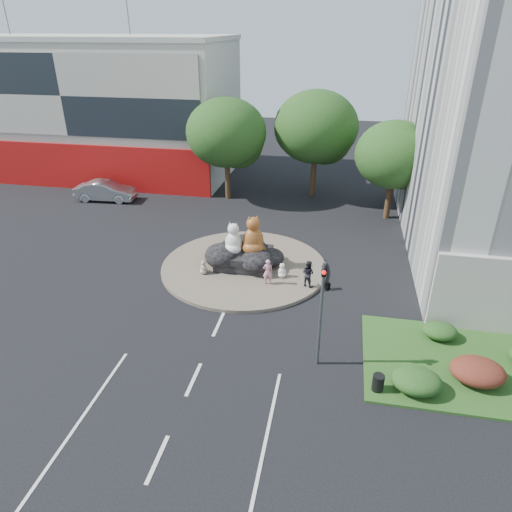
% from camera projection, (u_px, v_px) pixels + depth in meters
% --- Properties ---
extents(ground, '(120.00, 120.00, 0.00)m').
position_uv_depth(ground, '(194.00, 379.00, 19.07)').
color(ground, black).
rests_on(ground, ground).
extents(roundabout_island, '(10.00, 10.00, 0.20)m').
position_uv_depth(roundabout_island, '(244.00, 266.00, 27.78)').
color(roundabout_island, brown).
rests_on(roundabout_island, ground).
extents(rock_plinth, '(3.20, 2.60, 0.90)m').
position_uv_depth(rock_plinth, '(244.00, 258.00, 27.53)').
color(rock_plinth, black).
rests_on(rock_plinth, roundabout_island).
extents(shophouse_block, '(25.20, 12.30, 17.40)m').
position_uv_depth(shophouse_block, '(100.00, 107.00, 43.72)').
color(shophouse_block, beige).
rests_on(shophouse_block, ground).
extents(grass_verge, '(10.00, 6.00, 0.12)m').
position_uv_depth(grass_verge, '(482.00, 367.00, 19.65)').
color(grass_verge, '#20521B').
rests_on(grass_verge, ground).
extents(tree_left, '(6.46, 6.46, 8.27)m').
position_uv_depth(tree_left, '(227.00, 136.00, 36.66)').
color(tree_left, '#382314').
rests_on(tree_left, ground).
extents(tree_mid, '(6.84, 6.84, 8.76)m').
position_uv_depth(tree_mid, '(317.00, 130.00, 37.09)').
color(tree_mid, '#382314').
rests_on(tree_mid, ground).
extents(tree_right, '(5.70, 5.70, 7.30)m').
position_uv_depth(tree_right, '(395.00, 158.00, 33.00)').
color(tree_right, '#382314').
rests_on(tree_right, ground).
extents(hedge_near_green, '(2.00, 1.60, 0.90)m').
position_uv_depth(hedge_near_green, '(417.00, 381.00, 18.17)').
color(hedge_near_green, '#123916').
rests_on(hedge_near_green, grass_verge).
extents(hedge_red, '(2.20, 1.76, 0.99)m').
position_uv_depth(hedge_red, '(478.00, 371.00, 18.61)').
color(hedge_red, '#461E12').
rests_on(hedge_red, grass_verge).
extents(hedge_back_green, '(1.60, 1.28, 0.72)m').
position_uv_depth(hedge_back_green, '(440.00, 331.00, 21.29)').
color(hedge_back_green, '#123916').
rests_on(hedge_back_green, grass_verge).
extents(traffic_light, '(0.44, 1.24, 5.00)m').
position_uv_depth(traffic_light, '(325.00, 293.00, 18.32)').
color(traffic_light, '#595B60').
rests_on(traffic_light, ground).
extents(street_lamp, '(2.34, 0.22, 8.06)m').
position_uv_depth(street_lamp, '(495.00, 228.00, 21.85)').
color(street_lamp, '#595B60').
rests_on(street_lamp, ground).
extents(cat_white, '(1.29, 1.16, 1.95)m').
position_uv_depth(cat_white, '(233.00, 238.00, 26.79)').
color(cat_white, silver).
rests_on(cat_white, rock_plinth).
extents(cat_tabby, '(1.79, 1.69, 2.38)m').
position_uv_depth(cat_tabby, '(253.00, 234.00, 26.69)').
color(cat_tabby, '#A95E23').
rests_on(cat_tabby, rock_plinth).
extents(kitten_calico, '(0.68, 0.67, 0.86)m').
position_uv_depth(kitten_calico, '(204.00, 267.00, 26.61)').
color(kitten_calico, beige).
rests_on(kitten_calico, roundabout_island).
extents(kitten_white, '(0.59, 0.52, 0.90)m').
position_uv_depth(kitten_white, '(282.00, 270.00, 26.25)').
color(kitten_white, silver).
rests_on(kitten_white, roundabout_island).
extents(pedestrian_pink, '(0.62, 0.49, 1.51)m').
position_uv_depth(pedestrian_pink, '(268.00, 272.00, 25.41)').
color(pedestrian_pink, '#CF8596').
rests_on(pedestrian_pink, roundabout_island).
extents(pedestrian_dark, '(0.93, 0.85, 1.55)m').
position_uv_depth(pedestrian_dark, '(308.00, 273.00, 25.18)').
color(pedestrian_dark, black).
rests_on(pedestrian_dark, roundabout_island).
extents(parked_car, '(5.10, 2.10, 1.64)m').
position_uv_depth(parked_car, '(106.00, 191.00, 38.13)').
color(parked_car, '#A1A3A9').
rests_on(parked_car, ground).
extents(litter_bin, '(0.47, 0.47, 0.72)m').
position_uv_depth(litter_bin, '(378.00, 383.00, 18.22)').
color(litter_bin, black).
rests_on(litter_bin, grass_verge).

